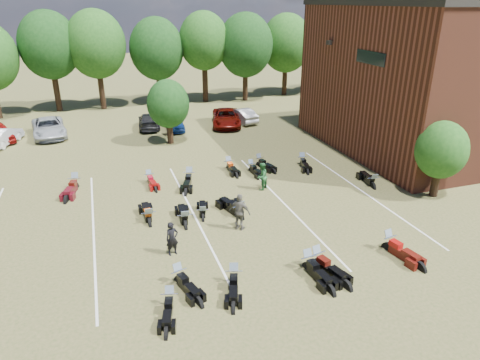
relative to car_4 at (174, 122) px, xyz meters
name	(u,v)px	position (x,y,z in m)	size (l,w,h in m)	color
ground	(269,233)	(0.99, -19.15, -0.66)	(160.00, 160.00, 0.00)	brown
car_1	(2,136)	(-13.31, 0.04, 0.01)	(1.41, 4.04, 1.33)	silver
car_2	(49,128)	(-10.07, 1.28, 0.08)	(2.44, 5.29, 1.47)	#9DA0A5
car_3	(149,121)	(-2.00, 1.22, -0.02)	(1.79, 4.41, 1.28)	black
car_4	(174,122)	(0.00, 0.00, 0.00)	(1.55, 3.85, 1.31)	navy
car_5	(241,115)	(6.25, 0.49, -0.01)	(1.37, 3.92, 1.29)	#A2A29D
car_6	(226,118)	(4.59, -0.23, 0.06)	(2.39, 5.18, 1.44)	#560A04
car_7	(335,104)	(16.41, 1.31, 0.10)	(2.11, 5.19, 1.51)	#3A3B40
person_black	(172,239)	(-3.72, -19.47, 0.12)	(0.56, 0.37, 1.55)	black
person_green	(262,176)	(2.51, -14.20, 0.17)	(0.80, 0.62, 1.64)	#24612E
person_grey	(240,212)	(-0.22, -18.32, 0.28)	(1.10, 0.46, 1.87)	#56534A
motorcycle_1	(179,283)	(-3.87, -21.66, -0.66)	(0.69, 2.17, 1.21)	black
motorcycle_2	(234,283)	(-1.83, -22.35, -0.66)	(0.69, 2.16, 1.20)	black
motorcycle_3	(170,306)	(-4.45, -22.90, -0.66)	(0.65, 2.03, 1.13)	black
motorcycle_4	(308,270)	(1.36, -22.44, -0.66)	(0.73, 2.30, 1.28)	black
motorcycle_5	(317,267)	(1.83, -22.36, -0.66)	(0.76, 2.37, 1.32)	black
motorcycle_6	(388,250)	(5.47, -22.20, -0.66)	(0.77, 2.41, 1.34)	#4C0F0A
motorcycle_8	(150,224)	(-4.34, -16.41, -0.66)	(0.75, 2.35, 1.31)	black
motorcycle_9	(185,227)	(-2.70, -17.24, -0.66)	(0.75, 2.36, 1.31)	black
motorcycle_10	(203,219)	(-1.68, -16.76, -0.66)	(0.64, 2.00, 1.12)	black
motorcycle_11	(239,218)	(0.13, -17.17, -0.66)	(0.78, 2.46, 1.37)	black
motorcycle_12	(240,217)	(0.20, -17.07, -0.66)	(0.64, 2.01, 1.12)	black
motorcycle_13	(373,188)	(8.89, -16.08, -0.66)	(0.72, 2.27, 1.27)	black
motorcycle_14	(76,189)	(-7.89, -10.61, -0.66)	(0.79, 2.48, 1.38)	#4C0A14
motorcycle_15	(150,182)	(-3.62, -11.05, -0.66)	(0.64, 2.01, 1.12)	maroon
motorcycle_16	(190,182)	(-1.30, -11.82, -0.66)	(0.77, 2.42, 1.35)	black
motorcycle_17	(229,169)	(1.65, -10.42, -0.66)	(0.67, 2.11, 1.18)	black
motorcycle_18	(259,166)	(3.77, -10.57, -0.66)	(0.68, 2.12, 1.18)	black
motorcycle_19	(302,165)	(6.56, -11.32, -0.66)	(0.69, 2.17, 1.21)	black
motorcycle_20	(251,172)	(2.90, -11.34, -0.66)	(0.64, 2.02, 1.12)	black
tree_line	(153,43)	(-0.01, 9.85, 5.66)	(56.00, 6.00, 9.79)	black
young_tree_near_building	(442,150)	(11.49, -18.15, 2.10)	(2.80, 2.80, 4.16)	black
young_tree_midfield	(168,104)	(-1.01, -3.65, 2.44)	(3.20, 3.20, 4.70)	black
parking_lines	(194,215)	(-2.01, -16.15, -0.65)	(20.10, 14.00, 0.01)	silver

